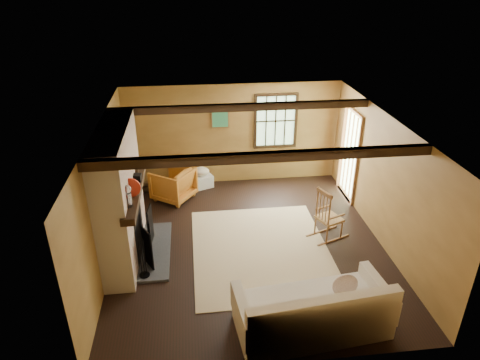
{
  "coord_description": "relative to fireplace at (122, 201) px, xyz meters",
  "views": [
    {
      "loc": [
        -0.96,
        -6.64,
        4.73
      ],
      "look_at": [
        -0.12,
        0.4,
        1.18
      ],
      "focal_mm": 32.0,
      "sensor_mm": 36.0,
      "label": 1
    }
  ],
  "objects": [
    {
      "name": "sofa",
      "position": [
        2.85,
        -2.22,
        -0.79
      ],
      "size": [
        2.27,
        1.18,
        0.88
      ],
      "rotation": [
        0.0,
        0.0,
        0.1
      ],
      "color": "silver",
      "rests_on": "ground"
    },
    {
      "name": "fireplace",
      "position": [
        0.0,
        0.0,
        0.0
      ],
      "size": [
        1.02,
        2.3,
        2.4
      ],
      "color": "brown",
      "rests_on": "ground"
    },
    {
      "name": "rug",
      "position": [
        2.43,
        -0.2,
        -1.1
      ],
      "size": [
        2.5,
        3.0,
        0.01
      ],
      "primitive_type": "cube",
      "color": "beige",
      "rests_on": "ground"
    },
    {
      "name": "room_envelope",
      "position": [
        2.45,
        0.26,
        0.53
      ],
      "size": [
        5.02,
        5.52,
        2.44
      ],
      "color": "#A27839",
      "rests_on": "ground"
    },
    {
      "name": "laundry_basket",
      "position": [
        1.43,
        2.51,
        -0.95
      ],
      "size": [
        0.6,
        0.53,
        0.3
      ],
      "primitive_type": "cube",
      "rotation": [
        0.0,
        0.0,
        0.37
      ],
      "color": "white",
      "rests_on": "ground"
    },
    {
      "name": "ground",
      "position": [
        2.23,
        0.0,
        -1.1
      ],
      "size": [
        5.5,
        5.5,
        0.0
      ],
      "primitive_type": "plane",
      "color": "black",
      "rests_on": "ground"
    },
    {
      "name": "basket_pillow",
      "position": [
        1.43,
        2.51,
        -0.7
      ],
      "size": [
        0.42,
        0.34,
        0.2
      ],
      "primitive_type": "ellipsoid",
      "rotation": [
        0.0,
        0.0,
        -0.05
      ],
      "color": "silver",
      "rests_on": "laundry_basket"
    },
    {
      "name": "armchair",
      "position": [
        0.79,
        2.0,
        -0.73
      ],
      "size": [
        1.12,
        1.11,
        0.74
      ],
      "primitive_type": "imported",
      "rotation": [
        0.0,
        0.0,
        -2.18
      ],
      "color": "#BF6026",
      "rests_on": "ground"
    },
    {
      "name": "firewood_pile",
      "position": [
        0.23,
        2.4,
        -0.97
      ],
      "size": [
        0.72,
        0.13,
        0.26
      ],
      "color": "brown",
      "rests_on": "ground"
    },
    {
      "name": "rocking_chair",
      "position": [
        3.76,
        0.09,
        -0.66
      ],
      "size": [
        0.85,
        0.65,
        1.05
      ],
      "rotation": [
        0.0,
        0.0,
        1.96
      ],
      "color": "tan",
      "rests_on": "ground"
    }
  ]
}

